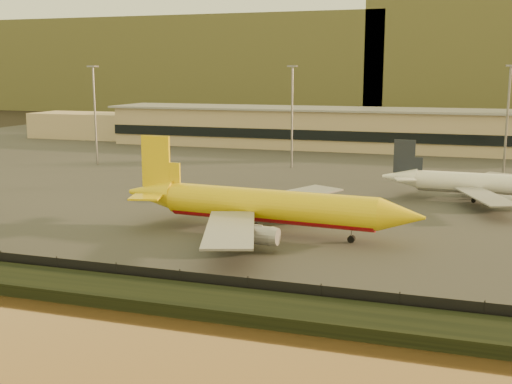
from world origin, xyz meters
TOP-DOWN VIEW (x-y plane):
  - ground at (0.00, 0.00)m, footprint 900.00×900.00m
  - embankment at (0.00, -17.00)m, footprint 320.00×7.00m
  - tarmac at (0.00, 95.00)m, footprint 320.00×220.00m
  - perimeter_fence at (0.00, -13.00)m, footprint 300.00×0.05m
  - terminal_building at (-14.52, 125.55)m, footprint 202.00×25.00m
  - apron_light_masts at (15.00, 75.00)m, footprint 152.20×12.20m
  - distant_hills at (-20.74, 340.00)m, footprint 470.00×160.00m
  - dhl_cargo_jet at (3.54, 13.83)m, footprint 47.05×45.99m
  - white_narrowbody_jet at (35.59, 49.55)m, footprint 38.45×37.60m
  - gse_vehicle_yellow at (2.06, 27.28)m, footprint 4.63×2.75m
  - gse_vehicle_white at (-19.31, 33.97)m, footprint 4.99×3.75m

SIDE VIEW (x-z plane):
  - ground at x=0.00m, z-range 0.00..0.00m
  - tarmac at x=0.00m, z-range 0.00..0.20m
  - embankment at x=0.00m, z-range 0.00..1.40m
  - gse_vehicle_yellow at x=2.06m, z-range 0.20..2.15m
  - gse_vehicle_white at x=-19.31m, z-range 0.20..2.25m
  - perimeter_fence at x=0.00m, z-range 0.20..2.40m
  - white_narrowbody_jet at x=35.59m, z-range -2.03..9.04m
  - dhl_cargo_jet at x=3.54m, z-range -2.63..11.42m
  - terminal_building at x=-14.52m, z-range -0.05..12.55m
  - apron_light_masts at x=15.00m, z-range 3.00..28.40m
  - distant_hills at x=-20.74m, z-range -3.61..66.39m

